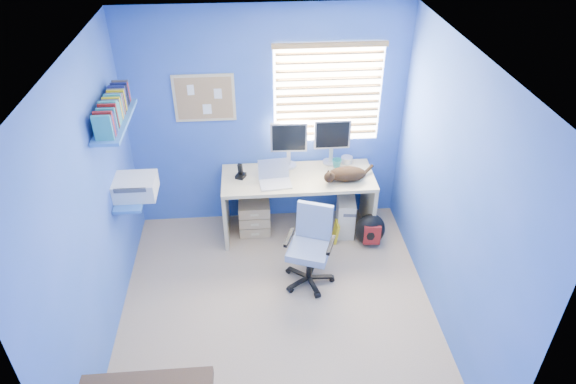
{
  "coord_description": "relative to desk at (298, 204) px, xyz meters",
  "views": [
    {
      "loc": [
        -0.18,
        -3.45,
        3.72
      ],
      "look_at": [
        0.15,
        0.65,
        0.95
      ],
      "focal_mm": 32.0,
      "sensor_mm": 36.0,
      "label": 1
    }
  ],
  "objects": [
    {
      "name": "wall_front",
      "position": [
        -0.31,
        -2.86,
        0.88
      ],
      "size": [
        3.0,
        0.01,
        2.5
      ],
      "primitive_type": "cube",
      "color": "blue",
      "rests_on": "ground"
    },
    {
      "name": "desk",
      "position": [
        0.0,
        0.0,
        0.0
      ],
      "size": [
        1.66,
        0.65,
        0.74
      ],
      "primitive_type": "cube",
      "color": "#CBB680",
      "rests_on": "floor"
    },
    {
      "name": "wall_shelves",
      "position": [
        -1.66,
        -0.51,
        1.06
      ],
      "size": [
        0.42,
        0.9,
        1.05
      ],
      "color": "#3774CA",
      "rests_on": "ground"
    },
    {
      "name": "phone",
      "position": [
        -0.62,
        0.03,
        0.45
      ],
      "size": [
        0.13,
        0.14,
        0.17
      ],
      "primitive_type": "cube",
      "rotation": [
        0.0,
        0.0,
        -0.42
      ],
      "color": "black",
      "rests_on": "desk"
    },
    {
      "name": "mug",
      "position": [
        0.45,
        0.16,
        0.42
      ],
      "size": [
        0.1,
        0.09,
        0.1
      ],
      "primitive_type": "imported",
      "color": "teal",
      "rests_on": "desk"
    },
    {
      "name": "monitor_right",
      "position": [
        0.4,
        0.26,
        0.64
      ],
      "size": [
        0.4,
        0.12,
        0.54
      ],
      "primitive_type": "cube",
      "rotation": [
        0.0,
        0.0,
        0.0
      ],
      "color": "silver",
      "rests_on": "desk"
    },
    {
      "name": "cd_spindle",
      "position": [
        0.58,
        0.26,
        0.41
      ],
      "size": [
        0.13,
        0.13,
        0.07
      ],
      "primitive_type": "cylinder",
      "color": "silver",
      "rests_on": "desk"
    },
    {
      "name": "backpack",
      "position": [
        0.78,
        -0.31,
        -0.17
      ],
      "size": [
        0.36,
        0.28,
        0.39
      ],
      "primitive_type": "ellipsoid",
      "rotation": [
        0.0,
        0.0,
        -0.1
      ],
      "color": "black",
      "rests_on": "floor"
    },
    {
      "name": "drawer_boxes",
      "position": [
        -0.49,
        0.02,
        -0.17
      ],
      "size": [
        0.35,
        0.28,
        0.41
      ],
      "primitive_type": "cube",
      "color": "tan",
      "rests_on": "floor"
    },
    {
      "name": "cat",
      "position": [
        0.52,
        -0.11,
        0.44
      ],
      "size": [
        0.46,
        0.34,
        0.15
      ],
      "primitive_type": "ellipsoid",
      "rotation": [
        0.0,
        0.0,
        0.33
      ],
      "color": "black",
      "rests_on": "desk"
    },
    {
      "name": "floor",
      "position": [
        -0.31,
        -1.26,
        -0.37
      ],
      "size": [
        3.0,
        3.2,
        0.0
      ],
      "primitive_type": "cube",
      "color": "tan",
      "rests_on": "ground"
    },
    {
      "name": "window_blinds",
      "position": [
        0.34,
        0.31,
        1.18
      ],
      "size": [
        1.15,
        0.05,
        1.1
      ],
      "color": "white",
      "rests_on": "ground"
    },
    {
      "name": "ceiling",
      "position": [
        -0.31,
        -1.26,
        2.13
      ],
      "size": [
        3.0,
        3.2,
        0.0
      ],
      "primitive_type": "cube",
      "color": "white",
      "rests_on": "wall_back"
    },
    {
      "name": "monitor_left",
      "position": [
        -0.08,
        0.23,
        0.64
      ],
      "size": [
        0.4,
        0.14,
        0.54
      ],
      "primitive_type": "cube",
      "rotation": [
        0.0,
        0.0,
        -0.04
      ],
      "color": "silver",
      "rests_on": "desk"
    },
    {
      "name": "laptop",
      "position": [
        -0.26,
        -0.13,
        0.48
      ],
      "size": [
        0.35,
        0.29,
        0.22
      ],
      "primitive_type": "cube",
      "rotation": [
        0.0,
        0.0,
        0.09
      ],
      "color": "silver",
      "rests_on": "desk"
    },
    {
      "name": "wall_back",
      "position": [
        -0.31,
        0.34,
        0.88
      ],
      "size": [
        3.0,
        0.01,
        2.5
      ],
      "primitive_type": "cube",
      "color": "blue",
      "rests_on": "ground"
    },
    {
      "name": "office_chair",
      "position": [
        0.05,
        -0.82,
        -0.06
      ],
      "size": [
        0.62,
        0.62,
        0.83
      ],
      "color": "black",
      "rests_on": "floor"
    },
    {
      "name": "wall_left",
      "position": [
        -1.81,
        -1.26,
        0.88
      ],
      "size": [
        0.01,
        3.2,
        2.5
      ],
      "primitive_type": "cube",
      "color": "blue",
      "rests_on": "ground"
    },
    {
      "name": "yellow_book",
      "position": [
        0.41,
        -0.22,
        -0.25
      ],
      "size": [
        0.03,
        0.17,
        0.24
      ],
      "primitive_type": "cube",
      "color": "yellow",
      "rests_on": "floor"
    },
    {
      "name": "wall_right",
      "position": [
        1.19,
        -1.26,
        0.88
      ],
      "size": [
        0.01,
        3.2,
        2.5
      ],
      "primitive_type": "cube",
      "color": "blue",
      "rests_on": "ground"
    },
    {
      "name": "tower_pc",
      "position": [
        0.55,
        -0.02,
        -0.14
      ],
      "size": [
        0.24,
        0.46,
        0.45
      ],
      "primitive_type": "cube",
      "rotation": [
        0.0,
        0.0,
        -0.12
      ],
      "color": "beige",
      "rests_on": "floor"
    },
    {
      "name": "corkboard",
      "position": [
        -0.96,
        0.33,
        1.18
      ],
      "size": [
        0.64,
        0.02,
        0.52
      ],
      "color": "#CBB680",
      "rests_on": "ground"
    }
  ]
}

